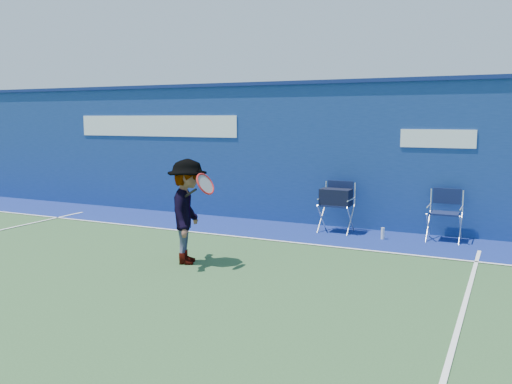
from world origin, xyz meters
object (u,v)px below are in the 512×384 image
at_px(directors_chair_left, 336,211).
at_px(directors_chair_right, 444,225).
at_px(tennis_player, 188,211).
at_px(water_bottle, 383,234).

relative_size(directors_chair_left, directors_chair_right, 1.05).
bearing_deg(directors_chair_right, tennis_player, -135.76).
xyz_separation_m(directors_chair_right, tennis_player, (-3.49, -3.40, 0.53)).
distance_m(directors_chair_right, tennis_player, 4.90).
bearing_deg(directors_chair_right, water_bottle, -159.94).
relative_size(directors_chair_right, water_bottle, 4.27).
bearing_deg(tennis_player, directors_chair_left, 66.58).
height_order(directors_chair_right, tennis_player, tennis_player).
distance_m(water_bottle, tennis_player, 3.94).
relative_size(directors_chair_left, water_bottle, 4.50).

